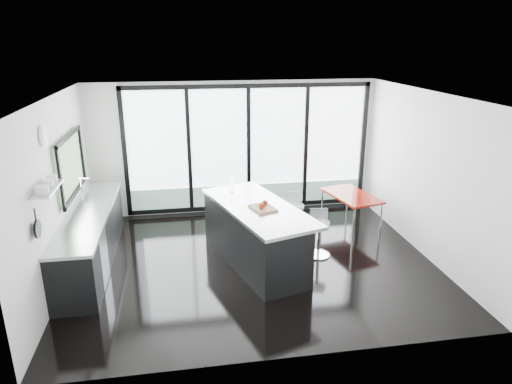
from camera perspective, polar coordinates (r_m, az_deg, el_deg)
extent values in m
cube|color=black|center=(7.87, -0.36, -8.70)|extent=(6.00, 5.00, 0.00)
cube|color=white|center=(7.03, -0.41, 12.00)|extent=(6.00, 5.00, 0.00)
cube|color=silver|center=(9.71, -2.74, 5.50)|extent=(6.00, 0.00, 2.80)
cube|color=white|center=(9.72, -0.95, 5.53)|extent=(5.00, 0.02, 2.50)
cube|color=gray|center=(9.97, -0.89, -0.29)|extent=(5.00, 0.02, 0.44)
cube|color=black|center=(9.58, -8.36, 5.13)|extent=(0.08, 0.04, 2.50)
cube|color=black|center=(9.68, -0.92, 5.48)|extent=(0.08, 0.04, 2.50)
cube|color=black|center=(9.94, 6.26, 5.72)|extent=(0.08, 0.04, 2.50)
cube|color=silver|center=(5.05, 4.17, -7.50)|extent=(6.00, 0.00, 2.80)
cube|color=silver|center=(7.49, -23.69, -0.18)|extent=(0.00, 5.00, 2.80)
cube|color=#68925E|center=(8.26, -22.27, 3.15)|extent=(0.02, 1.60, 0.90)
cube|color=#AAADAF|center=(6.57, -24.65, 0.39)|extent=(0.25, 0.80, 0.03)
cylinder|color=white|center=(6.97, -25.03, 6.44)|extent=(0.04, 0.30, 0.30)
cylinder|color=black|center=(6.35, -25.64, -4.20)|extent=(0.03, 0.24, 0.24)
cube|color=silver|center=(8.32, 20.48, 2.03)|extent=(0.00, 5.00, 2.80)
cube|color=black|center=(8.11, -19.94, -5.61)|extent=(0.65, 3.20, 0.87)
cube|color=#AAADAF|center=(7.94, -20.30, -2.58)|extent=(0.69, 3.24, 0.05)
cube|color=#AAADAF|center=(8.40, -19.73, -1.35)|extent=(0.45, 0.48, 0.06)
cylinder|color=silver|center=(8.36, -20.92, 0.18)|extent=(0.02, 0.02, 0.44)
cube|color=#AAADAF|center=(7.39, -18.47, -8.00)|extent=(0.03, 0.60, 0.80)
cube|color=black|center=(7.64, -0.31, -5.58)|extent=(1.49, 2.54, 0.95)
cube|color=#AAADAF|center=(7.49, 0.29, -1.94)|extent=(1.72, 2.67, 0.05)
cube|color=tan|center=(7.34, 0.87, -2.03)|extent=(0.44, 0.52, 0.03)
sphere|color=#952306|center=(7.24, 0.69, -1.75)|extent=(0.12, 0.12, 0.10)
sphere|color=#5B260D|center=(7.39, 1.13, -1.36)|extent=(0.11, 0.11, 0.09)
cylinder|color=silver|center=(8.09, -3.04, 0.98)|extent=(0.10, 0.10, 0.31)
cylinder|color=silver|center=(8.01, 7.85, -5.82)|extent=(0.47, 0.47, 0.64)
cylinder|color=silver|center=(8.58, 4.72, -3.77)|extent=(0.46, 0.46, 0.69)
cube|color=maroon|center=(9.33, 11.70, -2.28)|extent=(0.98, 1.39, 0.68)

